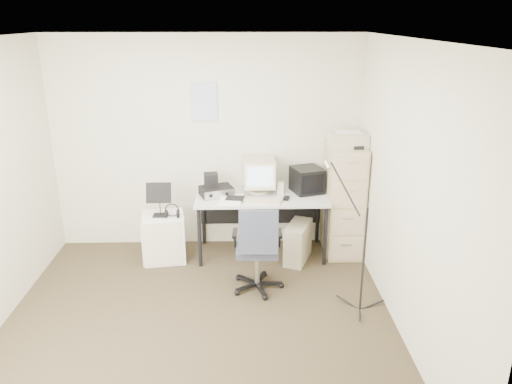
{
  "coord_description": "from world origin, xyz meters",
  "views": [
    {
      "loc": [
        0.41,
        -3.9,
        2.66
      ],
      "look_at": [
        0.55,
        0.95,
        0.95
      ],
      "focal_mm": 35.0,
      "sensor_mm": 36.0,
      "label": 1
    }
  ],
  "objects_px": {
    "filing_cabinet": "(343,200)",
    "desk": "(262,225)",
    "side_cart": "(164,237)",
    "office_chair": "(257,247)"
  },
  "relations": [
    {
      "from": "filing_cabinet",
      "to": "side_cart",
      "type": "relative_size",
      "value": 2.3
    },
    {
      "from": "desk",
      "to": "office_chair",
      "type": "xyz_separation_m",
      "value": [
        -0.08,
        -0.8,
        0.1
      ]
    },
    {
      "from": "desk",
      "to": "side_cart",
      "type": "distance_m",
      "value": 1.13
    },
    {
      "from": "filing_cabinet",
      "to": "desk",
      "type": "height_order",
      "value": "filing_cabinet"
    },
    {
      "from": "desk",
      "to": "side_cart",
      "type": "xyz_separation_m",
      "value": [
        -1.12,
        -0.14,
        -0.08
      ]
    },
    {
      "from": "desk",
      "to": "side_cart",
      "type": "height_order",
      "value": "desk"
    },
    {
      "from": "filing_cabinet",
      "to": "office_chair",
      "type": "bearing_deg",
      "value": -141.05
    },
    {
      "from": "filing_cabinet",
      "to": "side_cart",
      "type": "height_order",
      "value": "filing_cabinet"
    },
    {
      "from": "filing_cabinet",
      "to": "desk",
      "type": "relative_size",
      "value": 0.87
    },
    {
      "from": "office_chair",
      "to": "filing_cabinet",
      "type": "bearing_deg",
      "value": 40.88
    }
  ]
}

